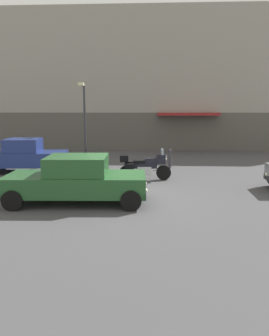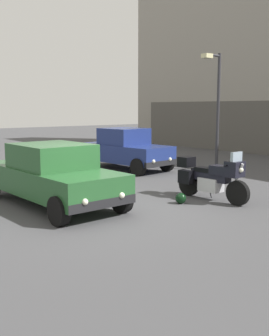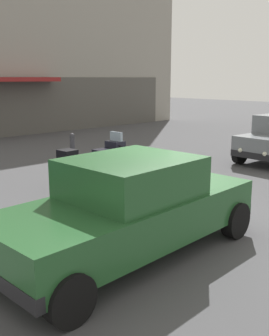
% 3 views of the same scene
% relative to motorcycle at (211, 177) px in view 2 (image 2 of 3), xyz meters
% --- Properties ---
extents(ground_plane, '(80.00, 80.00, 0.00)m').
position_rel_motorcycle_xyz_m(ground_plane, '(-0.76, -2.99, -0.62)').
color(ground_plane, '#424244').
extents(motorcycle, '(2.26, 0.79, 1.36)m').
position_rel_motorcycle_xyz_m(motorcycle, '(0.00, 0.00, 0.00)').
color(motorcycle, black).
rests_on(motorcycle, ground).
extents(helmet, '(0.28, 0.28, 0.28)m').
position_rel_motorcycle_xyz_m(helmet, '(-0.17, -0.94, -0.48)').
color(helmet, black).
rests_on(helmet, ground).
extents(car_hatchback_near, '(3.99, 2.15, 1.64)m').
position_rel_motorcycle_xyz_m(car_hatchback_near, '(-5.80, 1.51, 0.19)').
color(car_hatchback_near, navy).
rests_on(car_hatchback_near, ground).
extents(car_sedan_far, '(4.64, 2.08, 1.56)m').
position_rel_motorcycle_xyz_m(car_sedan_far, '(-2.13, -3.59, 0.16)').
color(car_sedan_far, '#235128').
rests_on(car_sedan_far, ground).
extents(streetlamp_curbside, '(0.28, 0.94, 4.49)m').
position_rel_motorcycle_xyz_m(streetlamp_curbside, '(-3.40, 4.02, 2.13)').
color(streetlamp_curbside, '#2D2D33').
rests_on(streetlamp_curbside, ground).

